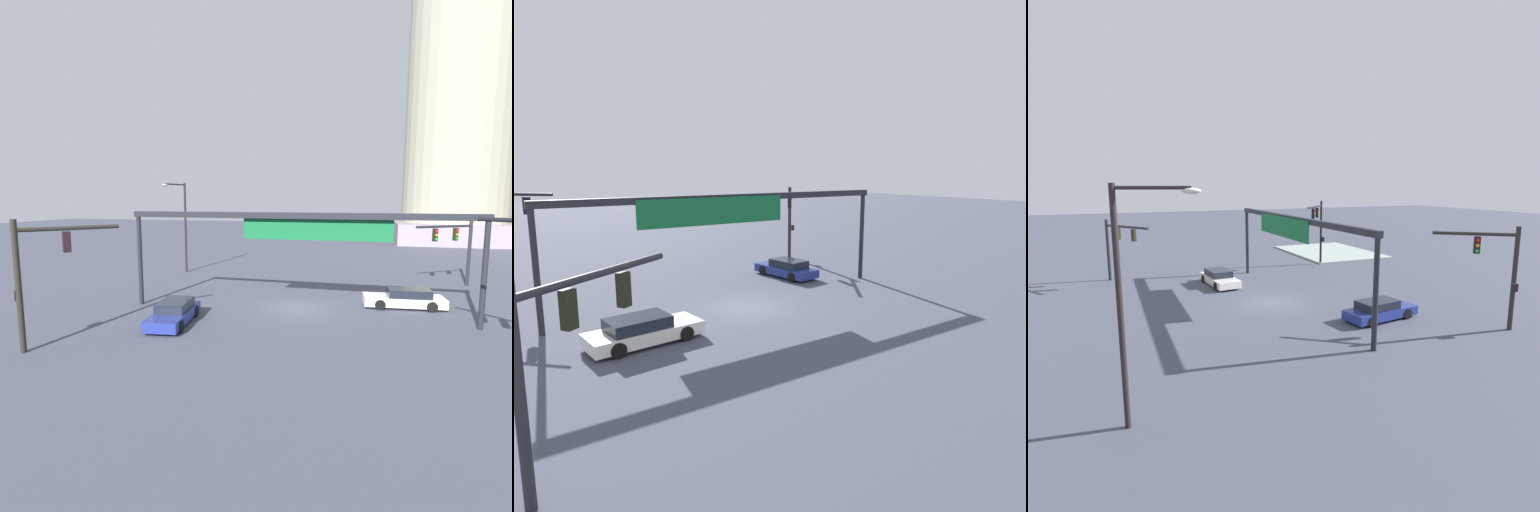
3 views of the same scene
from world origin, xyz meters
The scene contains 6 objects.
ground_plane centered at (0.00, 0.00, 0.00)m, with size 197.13×197.13×0.00m, color #414453.
traffic_signal_near_corner centered at (-9.92, -9.78, 3.75)m, with size 3.16×3.71×5.86m.
traffic_signal_cross_street centered at (10.70, 9.36, 3.53)m, with size 4.44×3.13×5.18m.
overhead_sign_gantry centered at (0.27, -1.56, 5.03)m, with size 20.12×0.43×5.96m.
sedan_car_approaching centered at (-5.97, -4.77, 0.57)m, with size 2.39×4.82×1.21m.
sedan_car_waiting_far centered at (6.45, 1.94, 0.58)m, with size 4.99×2.27×1.21m.
Camera 2 is at (12.45, 20.34, 7.25)m, focal length 32.43 mm.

